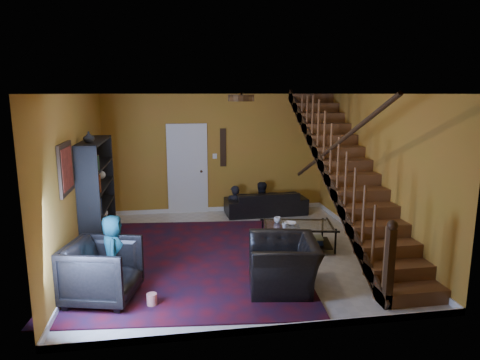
% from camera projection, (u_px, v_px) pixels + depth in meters
% --- Properties ---
extents(floor, '(5.50, 5.50, 0.00)m').
position_uv_depth(floor, '(234.00, 251.00, 7.75)').
color(floor, beige).
rests_on(floor, ground).
extents(room, '(5.50, 5.50, 5.50)m').
position_uv_depth(room, '(161.00, 230.00, 8.82)').
color(room, '#B06C27').
rests_on(room, ground).
extents(staircase, '(0.95, 5.02, 3.18)m').
position_uv_depth(staircase, '(348.00, 172.00, 7.81)').
color(staircase, brown).
rests_on(staircase, floor).
extents(bookshelf, '(0.35, 1.80, 2.00)m').
position_uv_depth(bookshelf, '(98.00, 197.00, 7.76)').
color(bookshelf, black).
rests_on(bookshelf, floor).
extents(door, '(0.82, 0.05, 2.05)m').
position_uv_depth(door, '(188.00, 170.00, 10.07)').
color(door, silver).
rests_on(door, floor).
extents(framed_picture, '(0.04, 0.74, 0.74)m').
position_uv_depth(framed_picture, '(66.00, 168.00, 6.13)').
color(framed_picture, maroon).
rests_on(framed_picture, room).
extents(wall_hanging, '(0.14, 0.03, 0.90)m').
position_uv_depth(wall_hanging, '(223.00, 148.00, 10.11)').
color(wall_hanging, black).
rests_on(wall_hanging, room).
extents(ceiling_fixture, '(0.40, 0.40, 0.10)m').
position_uv_depth(ceiling_fixture, '(241.00, 98.00, 6.43)').
color(ceiling_fixture, '#3F2814').
rests_on(ceiling_fixture, room).
extents(rug, '(4.16, 4.65, 0.02)m').
position_uv_depth(rug, '(189.00, 259.00, 7.33)').
color(rug, '#480C17').
rests_on(rug, floor).
extents(sofa, '(1.93, 0.82, 0.55)m').
position_uv_depth(sofa, '(266.00, 203.00, 10.09)').
color(sofa, black).
rests_on(sofa, floor).
extents(armchair_left, '(1.12, 1.10, 0.84)m').
position_uv_depth(armchair_left, '(102.00, 271.00, 5.83)').
color(armchair_left, black).
rests_on(armchair_left, floor).
extents(armchair_right, '(1.13, 1.25, 0.72)m').
position_uv_depth(armchair_right, '(283.00, 264.00, 6.25)').
color(armchair_right, black).
rests_on(armchair_right, floor).
extents(person_adult_a, '(0.44, 0.31, 1.15)m').
position_uv_depth(person_adult_a, '(235.00, 209.00, 10.06)').
color(person_adult_a, black).
rests_on(person_adult_a, sofa).
extents(person_adult_b, '(0.62, 0.49, 1.22)m').
position_uv_depth(person_adult_b, '(261.00, 207.00, 10.15)').
color(person_adult_b, black).
rests_on(person_adult_b, sofa).
extents(person_child, '(0.38, 0.55, 1.09)m').
position_uv_depth(person_child, '(113.00, 251.00, 6.25)').
color(person_child, '#18505B').
rests_on(person_child, armchair_left).
extents(coffee_table, '(1.35, 0.95, 0.47)m').
position_uv_depth(coffee_table, '(298.00, 235.00, 7.79)').
color(coffee_table, black).
rests_on(coffee_table, floor).
extents(cup_a, '(0.16, 0.16, 0.10)m').
position_uv_depth(cup_a, '(277.00, 220.00, 7.87)').
color(cup_a, '#999999').
rests_on(cup_a, coffee_table).
extents(cup_b, '(0.10, 0.10, 0.09)m').
position_uv_depth(cup_b, '(285.00, 226.00, 7.55)').
color(cup_b, '#999999').
rests_on(cup_b, coffee_table).
extents(bowl, '(0.28, 0.28, 0.05)m').
position_uv_depth(bowl, '(290.00, 224.00, 7.71)').
color(bowl, '#999999').
rests_on(bowl, coffee_table).
extents(vase, '(0.18, 0.18, 0.19)m').
position_uv_depth(vase, '(89.00, 137.00, 7.05)').
color(vase, '#999999').
rests_on(vase, bookshelf).
extents(popcorn_bucket, '(0.14, 0.14, 0.16)m').
position_uv_depth(popcorn_bucket, '(152.00, 299.00, 5.73)').
color(popcorn_bucket, red).
rests_on(popcorn_bucket, rug).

